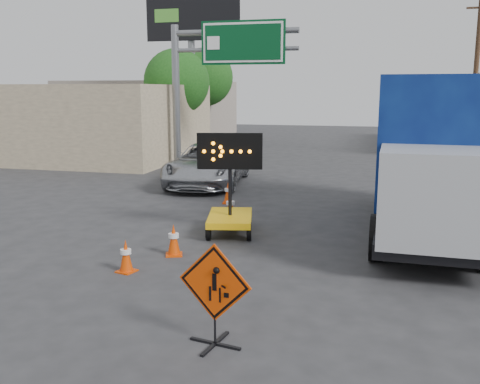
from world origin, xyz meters
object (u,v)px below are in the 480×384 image
at_px(construction_sign, 215,292).
at_px(box_truck, 431,163).
at_px(arrow_board, 230,211).
at_px(pickup_truck, 208,164).

relative_size(construction_sign, box_truck, 0.18).
relative_size(arrow_board, box_truck, 0.31).
height_order(pickup_truck, box_truck, box_truck).
distance_m(construction_sign, arrow_board, 6.31).
xyz_separation_m(construction_sign, arrow_board, (-1.47, 6.14, -0.23)).
relative_size(pickup_truck, box_truck, 0.68).
xyz_separation_m(construction_sign, box_truck, (3.60, 7.63, 1.02)).
bearing_deg(arrow_board, pickup_truck, 99.83).
height_order(construction_sign, box_truck, box_truck).
bearing_deg(box_truck, construction_sign, -113.68).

